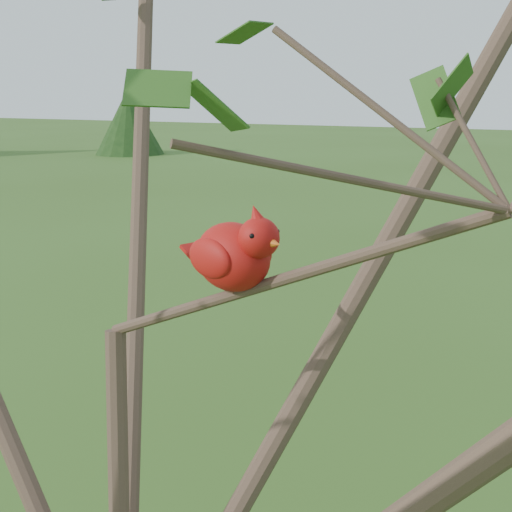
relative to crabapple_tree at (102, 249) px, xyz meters
The scene contains 3 objects.
crabapple_tree is the anchor object (origin of this frame).
cardinal 0.19m from the crabapple_tree, 33.48° to the left, with size 0.20×0.14×0.15m.
distant_trees 22.30m from the crabapple_tree, 95.71° to the left, with size 37.61×13.75×3.27m.
Camera 1 is at (0.61, -0.82, 2.34)m, focal length 50.00 mm.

